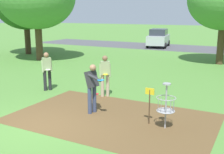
{
  "coord_description": "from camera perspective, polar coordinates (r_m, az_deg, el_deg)",
  "views": [
    {
      "loc": [
        5.76,
        -5.94,
        3.36
      ],
      "look_at": [
        0.81,
        3.32,
        1.0
      ],
      "focal_mm": 45.34,
      "sensor_mm": 36.0,
      "label": 1
    }
  ],
  "objects": [
    {
      "name": "frisbee_far_right",
      "position": [
        12.12,
        -3.23,
        -3.4
      ],
      "size": [
        0.24,
        0.24,
        0.02
      ],
      "primitive_type": "cylinder",
      "color": "red",
      "rests_on": "ground"
    },
    {
      "name": "player_waiting_left",
      "position": [
        11.54,
        -1.42,
        0.7
      ],
      "size": [
        0.48,
        0.45,
        1.71
      ],
      "color": "tan",
      "rests_on": "ground"
    },
    {
      "name": "disc_golf_basket",
      "position": [
        8.53,
        10.46,
        -5.33
      ],
      "size": [
        0.98,
        0.58,
        1.39
      ],
      "color": "#9E9EA3",
      "rests_on": "ground"
    },
    {
      "name": "parked_car_leftmost",
      "position": [
        29.73,
        9.36,
        7.79
      ],
      "size": [
        2.5,
        4.45,
        1.84
      ],
      "color": "#B2B7BC",
      "rests_on": "ground"
    },
    {
      "name": "parking_lot_strip",
      "position": [
        29.04,
        16.57,
        5.5
      ],
      "size": [
        36.0,
        6.0,
        0.01
      ],
      "primitive_type": "cube",
      "color": "#4C4C51",
      "rests_on": "ground"
    },
    {
      "name": "player_foreground_watching",
      "position": [
        12.8,
        -13.0,
        1.57
      ],
      "size": [
        0.45,
        0.48,
        1.71
      ],
      "color": "#232328",
      "rests_on": "ground"
    },
    {
      "name": "player_throwing",
      "position": [
        9.6,
        -4.02,
        -1.68
      ],
      "size": [
        1.01,
        0.71,
        1.71
      ],
      "color": "#384260",
      "rests_on": "ground"
    },
    {
      "name": "tree_near_left",
      "position": [
        25.03,
        -17.08,
        13.92
      ],
      "size": [
        4.96,
        4.96,
        6.27
      ],
      "color": "#422D1E",
      "rests_on": "ground"
    },
    {
      "name": "dirt_tee_pad",
      "position": [
        9.42,
        0.03,
        -8.21
      ],
      "size": [
        6.56,
        4.18,
        0.01
      ],
      "primitive_type": "cube",
      "color": "brown",
      "rests_on": "ground"
    },
    {
      "name": "ground_plane",
      "position": [
        8.93,
        -15.01,
        -9.9
      ],
      "size": [
        160.0,
        160.0,
        0.0
      ],
      "primitive_type": "plane",
      "color": "#518438"
    }
  ]
}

